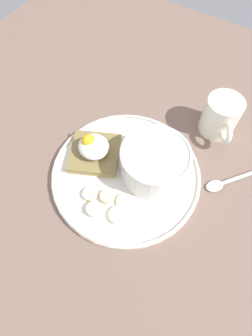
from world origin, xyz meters
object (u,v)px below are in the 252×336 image
object	(u,v)px
toast_slice	(95,153)
poached_egg	(93,145)
banana_slice_front	(107,197)
banana_slice_right	(90,194)
oatmeal_bowl	(154,162)
coffee_mug	(221,116)
banana_slice_left	(94,210)
banana_slice_back	(124,202)
spoon	(228,181)
banana_slice_inner	(118,215)

from	to	relation	value
toast_slice	poached_egg	bearing A→B (deg)	-18.39
banana_slice_front	banana_slice_right	xyz separation A→B (cm)	(3.02, 1.25, -0.09)
oatmeal_bowl	toast_slice	size ratio (longest dim) A/B	1.00
toast_slice	banana_slice_front	world-z (taller)	toast_slice
banana_slice_front	coffee_mug	bearing A→B (deg)	-110.95
toast_slice	banana_slice_right	distance (cm)	8.89
banana_slice_left	coffee_mug	xyz separation A→B (cm)	(-10.80, -30.20, 2.56)
banana_slice_back	banana_slice_right	distance (cm)	6.55
toast_slice	banana_slice_left	bearing A→B (deg)	125.36
banana_slice_front	spoon	size ratio (longest dim) A/B	0.35
oatmeal_bowl	toast_slice	bearing A→B (deg)	14.97
oatmeal_bowl	coffee_mug	distance (cm)	18.33
coffee_mug	oatmeal_bowl	bearing A→B (deg)	70.64
banana_slice_back	banana_slice_inner	size ratio (longest dim) A/B	0.93
banana_slice_inner	spoon	xyz separation A→B (cm)	(-13.95, -17.75, -1.21)
oatmeal_bowl	banana_slice_inner	xyz separation A→B (cm)	(0.53, 11.45, -2.90)
oatmeal_bowl	banana_slice_left	xyz separation A→B (cm)	(4.72, 12.91, -2.80)
coffee_mug	spoon	distance (cm)	13.77
banana_slice_right	oatmeal_bowl	bearing A→B (deg)	-123.74
banana_slice_back	banana_slice_inner	bearing A→B (deg)	100.16
toast_slice	banana_slice_front	xyz separation A→B (cm)	(-7.46, 6.45, -0.28)
banana_slice_back	coffee_mug	xyz separation A→B (cm)	(-7.09, -26.00, 2.73)
poached_egg	banana_slice_back	size ratio (longest dim) A/B	1.53
toast_slice	banana_slice_right	bearing A→B (deg)	120.02
banana_slice_inner	spoon	bearing A→B (deg)	-128.17
poached_egg	banana_slice_front	world-z (taller)	poached_egg
toast_slice	banana_slice_inner	xyz separation A→B (cm)	(-11.14, 8.33, -0.30)
toast_slice	banana_slice_front	size ratio (longest dim) A/B	3.30
banana_slice_left	banana_slice_inner	distance (cm)	4.44
poached_egg	toast_slice	bearing A→B (deg)	161.61
toast_slice	banana_slice_back	distance (cm)	12.03
banana_slice_right	toast_slice	bearing A→B (deg)	-59.98
banana_slice_right	spoon	xyz separation A→B (cm)	(-20.65, -17.11, -1.14)
banana_slice_right	coffee_mug	size ratio (longest dim) A/B	0.34
banana_slice_front	spoon	bearing A→B (deg)	-138.01
poached_egg	banana_slice_left	bearing A→B (deg)	125.88
banana_slice_inner	spoon	distance (cm)	22.61
coffee_mug	spoon	world-z (taller)	coffee_mug
banana_slice_back	banana_slice_inner	distance (cm)	2.78
banana_slice_front	spoon	distance (cm)	23.75
oatmeal_bowl	poached_egg	world-z (taller)	oatmeal_bowl
banana_slice_front	coffee_mug	world-z (taller)	coffee_mug
poached_egg	banana_slice_right	world-z (taller)	poached_egg
banana_slice_right	spoon	world-z (taller)	banana_slice_right
oatmeal_bowl	poached_egg	bearing A→B (deg)	14.49
oatmeal_bowl	poached_egg	size ratio (longest dim) A/B	2.09
poached_egg	banana_slice_back	world-z (taller)	poached_egg
oatmeal_bowl	banana_slice_front	xyz separation A→B (cm)	(4.21, 9.57, -2.88)
banana_slice_front	banana_slice_inner	size ratio (longest dim) A/B	0.90
banana_slice_left	banana_slice_right	bearing A→B (deg)	-39.96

